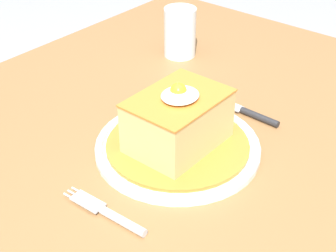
{
  "coord_description": "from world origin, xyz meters",
  "views": [
    {
      "loc": [
        -0.45,
        -0.46,
        1.24
      ],
      "look_at": [
        0.07,
        -0.03,
        0.79
      ],
      "focal_mm": 54.82,
      "sensor_mm": 36.0,
      "label": 1
    }
  ],
  "objects_px": {
    "fork": "(111,215)",
    "drinking_glass": "(180,35)",
    "main_plate": "(178,147)",
    "knife": "(248,112)"
  },
  "relations": [
    {
      "from": "main_plate",
      "to": "drinking_glass",
      "type": "relative_size",
      "value": 2.51
    },
    {
      "from": "fork",
      "to": "drinking_glass",
      "type": "height_order",
      "value": "drinking_glass"
    },
    {
      "from": "knife",
      "to": "fork",
      "type": "bearing_deg",
      "value": 179.5
    },
    {
      "from": "main_plate",
      "to": "knife",
      "type": "xyz_separation_m",
      "value": [
        0.16,
        -0.03,
        -0.0
      ]
    },
    {
      "from": "fork",
      "to": "drinking_glass",
      "type": "xyz_separation_m",
      "value": [
        0.46,
        0.24,
        0.04
      ]
    },
    {
      "from": "fork",
      "to": "drinking_glass",
      "type": "relative_size",
      "value": 1.35
    },
    {
      "from": "knife",
      "to": "main_plate",
      "type": "bearing_deg",
      "value": 169.91
    },
    {
      "from": "main_plate",
      "to": "fork",
      "type": "distance_m",
      "value": 0.18
    },
    {
      "from": "main_plate",
      "to": "fork",
      "type": "xyz_separation_m",
      "value": [
        -0.18,
        -0.03,
        -0.0
      ]
    },
    {
      "from": "fork",
      "to": "knife",
      "type": "height_order",
      "value": "same"
    }
  ]
}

